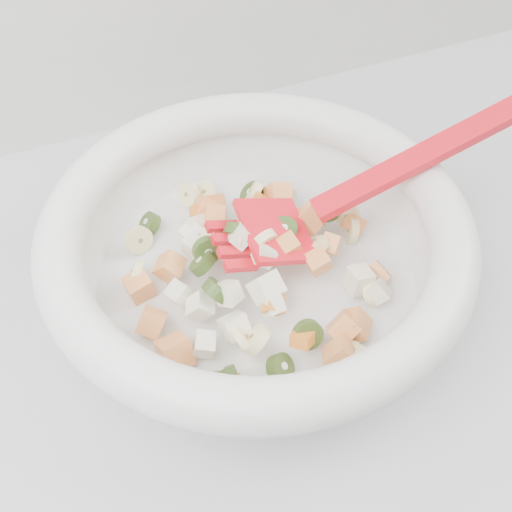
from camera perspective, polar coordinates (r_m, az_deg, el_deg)
name	(u,v)px	position (r m, az deg, el deg)	size (l,w,h in m)	color
counter	(151,511)	(1.00, -9.30, -21.48)	(2.00, 0.60, 0.90)	#A7A8AD
mixing_bowl	(257,248)	(0.57, 0.06, 0.69)	(0.48, 0.38, 0.15)	white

